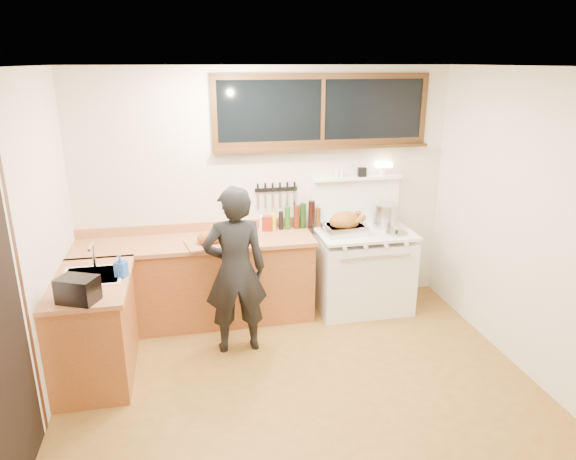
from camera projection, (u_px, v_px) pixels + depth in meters
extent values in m
cube|color=brown|center=(302.00, 392.00, 4.31)|extent=(4.00, 3.50, 0.02)
cube|color=beige|center=(266.00, 191.00, 5.55)|extent=(4.00, 0.05, 2.60)
cube|color=beige|center=(397.00, 382.00, 2.24)|extent=(4.00, 0.05, 2.60)
cube|color=beige|center=(16.00, 266.00, 3.51)|extent=(0.05, 3.50, 2.60)
cube|color=beige|center=(540.00, 229.00, 4.28)|extent=(0.05, 3.50, 2.60)
cube|color=white|center=(306.00, 63.00, 3.48)|extent=(4.00, 3.50, 0.05)
cube|color=brown|center=(197.00, 283.00, 5.36)|extent=(2.40, 0.60, 0.86)
cube|color=#AD6C44|center=(195.00, 243.00, 5.21)|extent=(2.44, 0.64, 0.04)
cube|color=#AD6C44|center=(193.00, 227.00, 5.47)|extent=(2.40, 0.03, 0.10)
sphere|color=#B78C38|center=(89.00, 277.00, 4.83)|extent=(0.03, 0.03, 0.03)
sphere|color=#B78C38|center=(144.00, 273.00, 4.92)|extent=(0.03, 0.03, 0.03)
sphere|color=#B78C38|center=(197.00, 269.00, 5.02)|extent=(0.03, 0.03, 0.03)
sphere|color=#B78C38|center=(247.00, 265.00, 5.11)|extent=(0.03, 0.03, 0.03)
sphere|color=#B78C38|center=(291.00, 262.00, 5.20)|extent=(0.03, 0.03, 0.03)
cube|color=brown|center=(95.00, 330.00, 4.43)|extent=(0.60, 1.05, 0.86)
cube|color=#AD6C44|center=(90.00, 282.00, 4.29)|extent=(0.64, 1.09, 0.04)
cube|color=white|center=(93.00, 283.00, 4.37)|extent=(0.45, 0.40, 0.14)
cube|color=white|center=(92.00, 276.00, 4.35)|extent=(0.50, 0.45, 0.01)
cylinder|color=silver|center=(94.00, 255.00, 4.48)|extent=(0.02, 0.02, 0.24)
cylinder|color=silver|center=(91.00, 247.00, 4.37)|extent=(0.02, 0.18, 0.02)
cube|color=white|center=(362.00, 273.00, 5.67)|extent=(1.00, 0.70, 0.82)
cube|color=white|center=(364.00, 232.00, 5.52)|extent=(1.02, 0.72, 0.03)
cube|color=white|center=(374.00, 276.00, 5.32)|extent=(0.88, 0.02, 0.46)
cylinder|color=silver|center=(376.00, 257.00, 5.22)|extent=(0.75, 0.02, 0.02)
cylinder|color=white|center=(345.00, 249.00, 5.13)|extent=(0.04, 0.03, 0.04)
cylinder|color=white|center=(366.00, 247.00, 5.17)|extent=(0.04, 0.03, 0.04)
cylinder|color=white|center=(386.00, 246.00, 5.21)|extent=(0.04, 0.03, 0.04)
cylinder|color=white|center=(406.00, 244.00, 5.26)|extent=(0.04, 0.03, 0.04)
cube|color=white|center=(356.00, 201.00, 5.73)|extent=(1.00, 0.05, 0.50)
cube|color=white|center=(357.00, 178.00, 5.62)|extent=(1.00, 0.12, 0.03)
cylinder|color=white|center=(384.00, 171.00, 5.66)|extent=(0.10, 0.10, 0.10)
cube|color=#FFE5B2|center=(384.00, 165.00, 5.63)|extent=(0.17, 0.09, 0.06)
cube|color=black|center=(362.00, 172.00, 5.61)|extent=(0.09, 0.05, 0.10)
cylinder|color=white|center=(342.00, 173.00, 5.57)|extent=(0.04, 0.04, 0.09)
cylinder|color=white|center=(337.00, 174.00, 5.56)|extent=(0.04, 0.04, 0.09)
cube|color=black|center=(323.00, 110.00, 5.35)|extent=(2.20, 0.01, 0.62)
cube|color=#301D0D|center=(323.00, 76.00, 5.24)|extent=(2.32, 0.04, 0.06)
cube|color=#301D0D|center=(322.00, 143.00, 5.46)|extent=(2.32, 0.04, 0.06)
cube|color=#301D0D|center=(214.00, 112.00, 5.13)|extent=(0.06, 0.04, 0.62)
cube|color=#301D0D|center=(423.00, 108.00, 5.57)|extent=(0.06, 0.04, 0.62)
cube|color=#301D0D|center=(323.00, 110.00, 5.35)|extent=(0.04, 0.04, 0.62)
cube|color=#301D0D|center=(323.00, 148.00, 5.43)|extent=(2.32, 0.13, 0.03)
cube|color=black|center=(2.00, 339.00, 3.08)|extent=(0.01, 0.86, 2.10)
cube|color=#301D0D|center=(25.00, 303.00, 3.53)|extent=(0.01, 0.07, 2.10)
cube|color=black|center=(276.00, 189.00, 5.52)|extent=(0.46, 0.02, 0.04)
cube|color=silver|center=(258.00, 201.00, 5.51)|extent=(0.02, 0.00, 0.18)
cube|color=black|center=(258.00, 188.00, 5.46)|extent=(0.02, 0.02, 0.10)
cube|color=silver|center=(265.00, 200.00, 5.52)|extent=(0.02, 0.00, 0.18)
cube|color=black|center=(265.00, 188.00, 5.48)|extent=(0.02, 0.02, 0.10)
cube|color=silver|center=(273.00, 200.00, 5.54)|extent=(0.02, 0.00, 0.18)
cube|color=black|center=(273.00, 187.00, 5.49)|extent=(0.02, 0.02, 0.10)
cube|color=silver|center=(280.00, 200.00, 5.55)|extent=(0.03, 0.00, 0.18)
cube|color=black|center=(280.00, 187.00, 5.51)|extent=(0.02, 0.02, 0.10)
cube|color=silver|center=(287.00, 199.00, 5.57)|extent=(0.03, 0.00, 0.18)
cube|color=black|center=(287.00, 187.00, 5.52)|extent=(0.02, 0.02, 0.10)
cube|color=silver|center=(294.00, 199.00, 5.58)|extent=(0.03, 0.00, 0.18)
cube|color=black|center=(294.00, 186.00, 5.54)|extent=(0.02, 0.02, 0.10)
imported|color=black|center=(235.00, 271.00, 4.71)|extent=(0.60, 0.40, 1.61)
imported|color=blue|center=(121.00, 266.00, 4.31)|extent=(0.12, 0.12, 0.20)
cube|color=black|center=(78.00, 290.00, 3.86)|extent=(0.34, 0.30, 0.20)
cube|color=#AD6C44|center=(210.00, 244.00, 5.09)|extent=(0.51, 0.42, 0.02)
ellipsoid|color=#95551B|center=(209.00, 238.00, 5.07)|extent=(0.28, 0.22, 0.14)
sphere|color=#95551B|center=(220.00, 233.00, 5.14)|extent=(0.06, 0.06, 0.06)
sphere|color=#95551B|center=(221.00, 236.00, 5.03)|extent=(0.06, 0.06, 0.06)
cube|color=silver|center=(344.00, 229.00, 5.40)|extent=(0.45, 0.35, 0.10)
cube|color=#3F3F42|center=(344.00, 226.00, 5.39)|extent=(0.39, 0.30, 0.03)
torus|color=silver|center=(324.00, 226.00, 5.34)|extent=(0.02, 0.10, 0.10)
torus|color=silver|center=(364.00, 224.00, 5.43)|extent=(0.02, 0.10, 0.10)
ellipsoid|color=#95551B|center=(345.00, 221.00, 5.37)|extent=(0.35, 0.28, 0.21)
cylinder|color=#95551B|center=(357.00, 221.00, 5.31)|extent=(0.12, 0.06, 0.09)
sphere|color=#95551B|center=(363.00, 217.00, 5.32)|extent=(0.06, 0.06, 0.06)
cylinder|color=#95551B|center=(352.00, 217.00, 5.46)|extent=(0.12, 0.06, 0.09)
sphere|color=#95551B|center=(358.00, 213.00, 5.46)|extent=(0.06, 0.06, 0.06)
cylinder|color=silver|center=(386.00, 215.00, 5.61)|extent=(0.35, 0.35, 0.26)
cylinder|color=silver|center=(356.00, 222.00, 5.64)|extent=(0.14, 0.14, 0.11)
cylinder|color=black|center=(353.00, 215.00, 5.74)|extent=(0.02, 0.14, 0.02)
cylinder|color=silver|center=(396.00, 233.00, 5.41)|extent=(0.25, 0.25, 0.02)
sphere|color=black|center=(397.00, 231.00, 5.40)|extent=(0.03, 0.03, 0.03)
cube|color=maroon|center=(267.00, 223.00, 5.50)|extent=(0.13, 0.11, 0.16)
cylinder|color=white|center=(263.00, 223.00, 5.52)|extent=(0.10, 0.10, 0.16)
cylinder|color=black|center=(274.00, 222.00, 5.52)|extent=(0.06, 0.06, 0.18)
cylinder|color=black|center=(281.00, 221.00, 5.53)|extent=(0.05, 0.05, 0.20)
cylinder|color=black|center=(287.00, 218.00, 5.54)|extent=(0.06, 0.06, 0.25)
cylinder|color=black|center=(297.00, 217.00, 5.55)|extent=(0.07, 0.07, 0.26)
cylinder|color=black|center=(303.00, 216.00, 5.56)|extent=(0.06, 0.06, 0.28)
cylinder|color=black|center=(312.00, 214.00, 5.58)|extent=(0.07, 0.07, 0.30)
cylinder|color=black|center=(318.00, 217.00, 5.61)|extent=(0.06, 0.06, 0.22)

